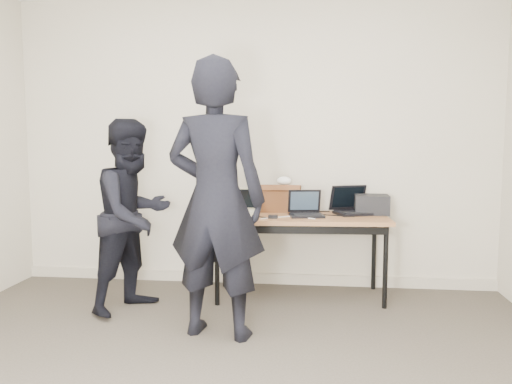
# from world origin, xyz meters

# --- Properties ---
(room) EXTENTS (4.60, 4.60, 2.80)m
(room) POSITION_xyz_m (0.00, 0.00, 1.35)
(room) COLOR #453E34
(room) RESTS_ON ground
(desk) EXTENTS (1.53, 0.73, 0.72)m
(desk) POSITION_xyz_m (0.45, 1.86, 0.66)
(desk) COLOR brown
(desk) RESTS_ON ground
(laptop_beige) EXTENTS (0.32, 0.31, 0.24)m
(laptop_beige) POSITION_xyz_m (-0.07, 1.85, 0.77)
(laptop_beige) COLOR beige
(laptop_beige) RESTS_ON desk
(laptop_center) EXTENTS (0.33, 0.32, 0.22)m
(laptop_center) POSITION_xyz_m (0.50, 1.87, 0.77)
(laptop_center) COLOR black
(laptop_center) RESTS_ON desk
(laptop_right) EXTENTS (0.43, 0.43, 0.25)m
(laptop_right) POSITION_xyz_m (0.92, 2.05, 0.78)
(laptop_right) COLOR black
(laptop_right) RESTS_ON desk
(leather_satchel) EXTENTS (0.37, 0.19, 0.25)m
(leather_satchel) POSITION_xyz_m (0.27, 2.09, 0.85)
(leather_satchel) COLOR #5A3117
(leather_satchel) RESTS_ON desk
(tissue) EXTENTS (0.14, 0.11, 0.08)m
(tissue) POSITION_xyz_m (0.30, 2.09, 1.00)
(tissue) COLOR white
(tissue) RESTS_ON leather_satchel
(equipment_box) EXTENTS (0.30, 0.26, 0.17)m
(equipment_box) POSITION_xyz_m (1.08, 2.05, 0.80)
(equipment_box) COLOR black
(equipment_box) RESTS_ON desk
(power_brick) EXTENTS (0.08, 0.06, 0.03)m
(power_brick) POSITION_xyz_m (0.23, 1.69, 0.73)
(power_brick) COLOR black
(power_brick) RESTS_ON desk
(cables) EXTENTS (1.14, 0.50, 0.01)m
(cables) POSITION_xyz_m (0.50, 1.87, 0.72)
(cables) COLOR silver
(cables) RESTS_ON desk
(person_typist) EXTENTS (0.77, 0.57, 1.93)m
(person_typist) POSITION_xyz_m (-0.10, 0.94, 0.96)
(person_typist) COLOR black
(person_typist) RESTS_ON ground
(person_observer) EXTENTS (0.86, 0.93, 1.54)m
(person_observer) POSITION_xyz_m (-0.87, 1.41, 0.77)
(person_observer) COLOR black
(person_observer) RESTS_ON ground
(baseboard) EXTENTS (4.50, 0.03, 0.10)m
(baseboard) POSITION_xyz_m (0.00, 2.23, 0.05)
(baseboard) COLOR #B3A894
(baseboard) RESTS_ON ground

